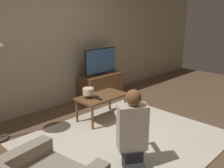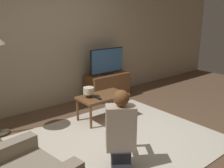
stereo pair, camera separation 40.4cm
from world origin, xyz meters
name	(u,v)px [view 1 (the left image)]	position (x,y,z in m)	size (l,w,h in m)	color
ground_plane	(125,140)	(0.00, 0.00, 0.00)	(10.00, 10.00, 0.00)	brown
wall_back	(48,40)	(0.00, 1.93, 1.30)	(10.00, 0.06, 2.60)	tan
rug	(125,140)	(0.00, 0.00, 0.01)	(2.67, 2.30, 0.02)	beige
tv_stand	(101,86)	(1.04, 1.62, 0.27)	(0.95, 0.42, 0.53)	brown
tv	(101,61)	(1.04, 1.62, 0.81)	(0.84, 0.08, 0.54)	black
coffee_table	(102,98)	(0.27, 0.77, 0.39)	(0.85, 0.48, 0.44)	brown
person_kneeling	(132,131)	(-0.44, -0.51, 0.49)	(0.64, 0.77, 0.97)	#232328
table_lamp	(88,92)	(0.03, 0.84, 0.54)	(0.18, 0.18, 0.17)	#4C3823
remote	(98,99)	(0.11, 0.68, 0.45)	(0.04, 0.15, 0.02)	black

